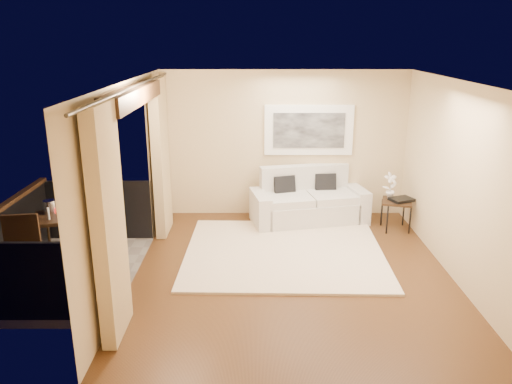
{
  "coord_description": "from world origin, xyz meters",
  "views": [
    {
      "loc": [
        -0.53,
        -6.56,
        3.27
      ],
      "look_at": [
        -0.52,
        0.51,
        1.05
      ],
      "focal_mm": 35.0,
      "sensor_mm": 36.0,
      "label": 1
    }
  ],
  "objects_px": {
    "orchid": "(390,186)",
    "ice_bucket": "(50,207)",
    "sofa": "(308,203)",
    "balcony_chair_near": "(21,249)",
    "side_table": "(397,204)",
    "bistro_table": "(57,221)",
    "balcony_chair_far": "(104,229)"
  },
  "relations": [
    {
      "from": "orchid",
      "to": "ice_bucket",
      "type": "distance_m",
      "value": 5.56
    },
    {
      "from": "bistro_table",
      "to": "balcony_chair_near",
      "type": "height_order",
      "value": "balcony_chair_near"
    },
    {
      "from": "bistro_table",
      "to": "side_table",
      "type": "bearing_deg",
      "value": 14.22
    },
    {
      "from": "orchid",
      "to": "balcony_chair_far",
      "type": "height_order",
      "value": "balcony_chair_far"
    },
    {
      "from": "sofa",
      "to": "balcony_chair_far",
      "type": "xyz_separation_m",
      "value": [
        -3.13,
        -1.99,
        0.28
      ]
    },
    {
      "from": "side_table",
      "to": "balcony_chair_near",
      "type": "distance_m",
      "value": 5.95
    },
    {
      "from": "sofa",
      "to": "bistro_table",
      "type": "xyz_separation_m",
      "value": [
        -3.88,
        -1.81,
        0.32
      ]
    },
    {
      "from": "ice_bucket",
      "to": "sofa",
      "type": "bearing_deg",
      "value": 22.86
    },
    {
      "from": "orchid",
      "to": "ice_bucket",
      "type": "height_order",
      "value": "orchid"
    },
    {
      "from": "sofa",
      "to": "balcony_chair_near",
      "type": "xyz_separation_m",
      "value": [
        -4.02,
        -2.66,
        0.27
      ]
    },
    {
      "from": "orchid",
      "to": "bistro_table",
      "type": "bearing_deg",
      "value": -164.37
    },
    {
      "from": "sofa",
      "to": "orchid",
      "type": "height_order",
      "value": "orchid"
    },
    {
      "from": "side_table",
      "to": "ice_bucket",
      "type": "relative_size",
      "value": 3.01
    },
    {
      "from": "sofa",
      "to": "bistro_table",
      "type": "relative_size",
      "value": 2.81
    },
    {
      "from": "orchid",
      "to": "ice_bucket",
      "type": "relative_size",
      "value": 2.36
    },
    {
      "from": "balcony_chair_near",
      "to": "ice_bucket",
      "type": "bearing_deg",
      "value": 80.41
    },
    {
      "from": "ice_bucket",
      "to": "balcony_chair_near",
      "type": "bearing_deg",
      "value": -91.04
    },
    {
      "from": "orchid",
      "to": "ice_bucket",
      "type": "bearing_deg",
      "value": -165.91
    },
    {
      "from": "bistro_table",
      "to": "ice_bucket",
      "type": "distance_m",
      "value": 0.25
    },
    {
      "from": "bistro_table",
      "to": "ice_bucket",
      "type": "bearing_deg",
      "value": 136.18
    },
    {
      "from": "side_table",
      "to": "balcony_chair_far",
      "type": "xyz_separation_m",
      "value": [
        -4.63,
        -1.54,
        0.15
      ]
    },
    {
      "from": "balcony_chair_far",
      "to": "balcony_chair_near",
      "type": "relative_size",
      "value": 1.02
    },
    {
      "from": "balcony_chair_far",
      "to": "bistro_table",
      "type": "bearing_deg",
      "value": -29.7
    },
    {
      "from": "balcony_chair_far",
      "to": "ice_bucket",
      "type": "relative_size",
      "value": 5.37
    },
    {
      "from": "side_table",
      "to": "bistro_table",
      "type": "distance_m",
      "value": 5.55
    },
    {
      "from": "bistro_table",
      "to": "balcony_chair_far",
      "type": "xyz_separation_m",
      "value": [
        0.74,
        -0.18,
        -0.04
      ]
    },
    {
      "from": "balcony_chair_near",
      "to": "balcony_chair_far",
      "type": "bearing_deg",
      "value": 28.76
    },
    {
      "from": "balcony_chair_near",
      "to": "ice_bucket",
      "type": "height_order",
      "value": "balcony_chair_near"
    },
    {
      "from": "bistro_table",
      "to": "sofa",
      "type": "bearing_deg",
      "value": 24.99
    },
    {
      "from": "balcony_chair_near",
      "to": "side_table",
      "type": "bearing_deg",
      "value": 13.35
    },
    {
      "from": "bistro_table",
      "to": "ice_bucket",
      "type": "xyz_separation_m",
      "value": [
        -0.13,
        0.12,
        0.18
      ]
    },
    {
      "from": "side_table",
      "to": "ice_bucket",
      "type": "bearing_deg",
      "value": -167.27
    }
  ]
}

